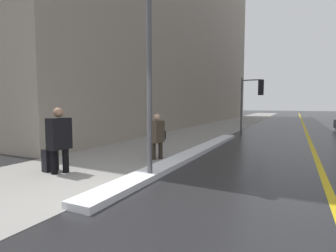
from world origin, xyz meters
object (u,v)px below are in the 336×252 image
object	(u,v)px
pedestrian_trailing	(59,137)
traffic_light_near	(254,93)
lamp_post	(149,51)
rolling_suitcase	(50,160)
pedestrian_with_shoulder_bag	(157,134)

from	to	relation	value
pedestrian_trailing	traffic_light_near	bearing A→B (deg)	171.86
lamp_post	rolling_suitcase	world-z (taller)	lamp_post
lamp_post	pedestrian_trailing	xyz separation A→B (m)	(-2.26, -0.61, -2.03)
traffic_light_near	pedestrian_with_shoulder_bag	distance (m)	9.32
pedestrian_with_shoulder_bag	rolling_suitcase	size ratio (longest dim) A/B	1.54
pedestrian_trailing	lamp_post	bearing A→B (deg)	111.71
traffic_light_near	rolling_suitcase	distance (m)	12.29
traffic_light_near	pedestrian_with_shoulder_bag	bearing A→B (deg)	-99.68
traffic_light_near	rolling_suitcase	size ratio (longest dim) A/B	3.53
traffic_light_near	rolling_suitcase	xyz separation A→B (m)	(-3.46, -11.60, -2.11)
traffic_light_near	lamp_post	bearing A→B (deg)	-93.34
pedestrian_with_shoulder_bag	rolling_suitcase	xyz separation A→B (m)	(-1.80, -2.56, -0.51)
lamp_post	pedestrian_with_shoulder_bag	distance (m)	3.06
pedestrian_trailing	pedestrian_with_shoulder_bag	distance (m)	2.96
lamp_post	pedestrian_trailing	distance (m)	3.10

